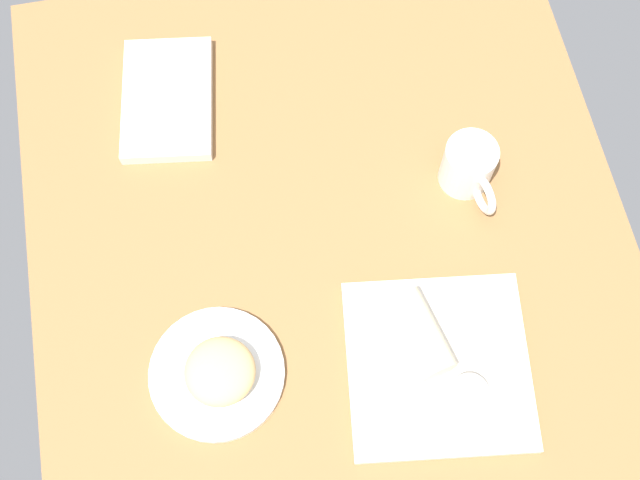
# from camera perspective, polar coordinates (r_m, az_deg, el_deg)

# --- Properties ---
(dining_table) EXTENTS (1.10, 0.90, 0.04)m
(dining_table) POSITION_cam_1_polar(r_m,az_deg,el_deg) (1.23, 0.99, -1.43)
(dining_table) COLOR olive
(dining_table) RESTS_ON ground
(round_plate) EXTENTS (0.19, 0.19, 0.01)m
(round_plate) POSITION_cam_1_polar(r_m,az_deg,el_deg) (1.16, -7.25, -9.30)
(round_plate) COLOR white
(round_plate) RESTS_ON dining_table
(scone_pastry) EXTENTS (0.13, 0.13, 0.04)m
(scone_pastry) POSITION_cam_1_polar(r_m,az_deg,el_deg) (1.13, -7.05, -9.16)
(scone_pastry) COLOR #DBB273
(scone_pastry) RESTS_ON round_plate
(square_plate) EXTENTS (0.29, 0.29, 0.02)m
(square_plate) POSITION_cam_1_polar(r_m,az_deg,el_deg) (1.16, 8.28, -8.73)
(square_plate) COLOR silver
(square_plate) RESTS_ON dining_table
(sauce_cup) EXTENTS (0.05, 0.05, 0.02)m
(sauce_cup) POSITION_cam_1_polar(r_m,az_deg,el_deg) (1.14, 10.42, -10.58)
(sauce_cup) COLOR silver
(sauce_cup) RESTS_ON square_plate
(breakfast_wrap) EXTENTS (0.13, 0.08, 0.06)m
(breakfast_wrap) POSITION_cam_1_polar(r_m,az_deg,el_deg) (1.13, 6.95, -6.62)
(breakfast_wrap) COLOR beige
(breakfast_wrap) RESTS_ON square_plate
(book_stack) EXTENTS (0.24, 0.17, 0.02)m
(book_stack) POSITION_cam_1_polar(r_m,az_deg,el_deg) (1.34, -10.67, 9.70)
(book_stack) COLOR silver
(book_stack) RESTS_ON dining_table
(coffee_mug) EXTENTS (0.12, 0.08, 0.09)m
(coffee_mug) POSITION_cam_1_polar(r_m,az_deg,el_deg) (1.24, 10.45, 5.08)
(coffee_mug) COLOR white
(coffee_mug) RESTS_ON dining_table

